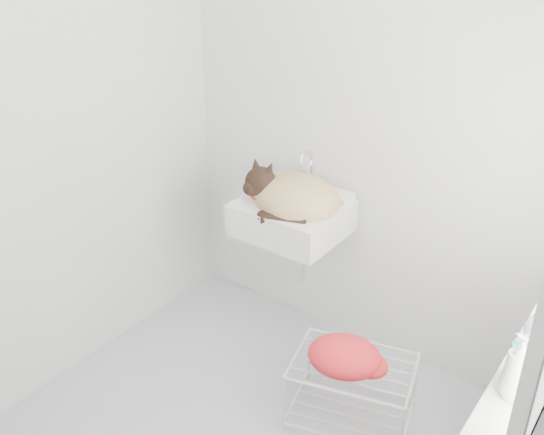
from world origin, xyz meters
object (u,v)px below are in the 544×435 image
Objects in this scene: sink at (292,203)px; bottle_b at (519,380)px; bottle_a at (511,395)px; bottle_c at (539,342)px; cat at (292,197)px; wire_rack at (351,393)px.

bottle_b is (1.30, -0.64, 0.00)m from sink.
bottle_a is 0.31m from bottle_c.
cat reaches higher than bottle_c.
bottle_b reaches higher than wire_rack.
bottle_a is (0.73, -0.40, 0.70)m from wire_rack.
sink is 1.45m from bottle_b.
bottle_a is at bearing -90.00° from bottle_b.
cat reaches higher than bottle_a.
sink is 1.49m from bottle_a.
bottle_b is 1.15× the size of bottle_c.
wire_rack is 1.09m from bottle_a.
bottle_b reaches higher than bottle_c.
sink reaches higher than bottle_a.
bottle_a is at bearing -31.78° from cat.
bottle_a is at bearing -28.61° from wire_rack.
bottle_c is (1.30, -0.41, 0.00)m from sink.
sink is 1.37m from bottle_c.
bottle_b is at bearing -28.92° from cat.
bottle_c is at bearing -17.48° from sink.
bottle_b is at bearing 90.00° from bottle_a.
wire_rack is at bearing 173.03° from bottle_c.
cat is (0.01, -0.02, 0.04)m from sink.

